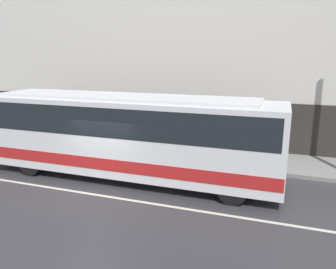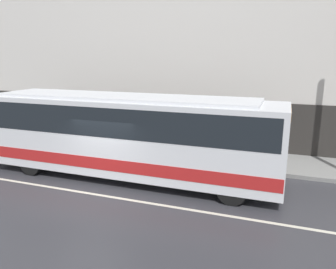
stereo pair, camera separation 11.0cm
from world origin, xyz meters
name	(u,v)px [view 2 (the right image)]	position (x,y,z in m)	size (l,w,h in m)	color
ground_plane	(95,194)	(0.00, 0.00, 0.00)	(60.00, 60.00, 0.00)	#333338
sidewalk	(154,151)	(0.00, 5.50, 0.08)	(60.00, 3.00, 0.17)	gray
building_facade	(165,51)	(0.00, 7.14, 4.98)	(60.00, 0.35, 10.33)	silver
lane_stripe	(95,194)	(0.00, 0.00, 0.00)	(54.00, 0.14, 0.01)	beige
transit_bus	(124,132)	(0.18, 1.96, 1.85)	(12.18, 2.58, 3.28)	silver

